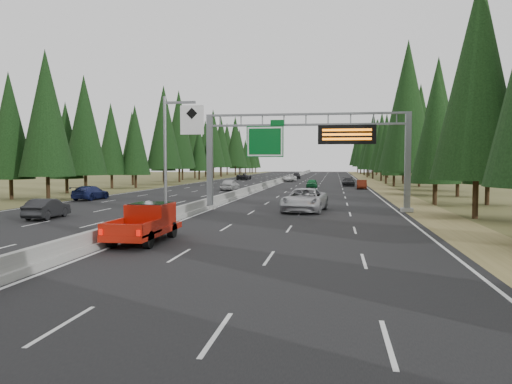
% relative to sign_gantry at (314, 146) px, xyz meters
% --- Properties ---
extents(road, '(32.00, 260.00, 0.08)m').
position_rel_sign_gantry_xyz_m(road, '(-8.92, 45.12, -5.23)').
color(road, black).
rests_on(road, ground).
extents(shoulder_right, '(3.60, 260.00, 0.06)m').
position_rel_sign_gantry_xyz_m(shoulder_right, '(8.88, 45.12, -5.24)').
color(shoulder_right, olive).
rests_on(shoulder_right, ground).
extents(shoulder_left, '(3.60, 260.00, 0.06)m').
position_rel_sign_gantry_xyz_m(shoulder_left, '(-26.72, 45.12, -5.24)').
color(shoulder_left, brown).
rests_on(shoulder_left, ground).
extents(median_barrier, '(0.70, 260.00, 0.85)m').
position_rel_sign_gantry_xyz_m(median_barrier, '(-8.92, 45.12, -4.85)').
color(median_barrier, gray).
rests_on(median_barrier, road).
extents(sign_gantry, '(16.75, 0.98, 7.80)m').
position_rel_sign_gantry_xyz_m(sign_gantry, '(0.00, 0.00, 0.00)').
color(sign_gantry, slate).
rests_on(sign_gantry, road).
extents(hov_sign_pole, '(2.80, 0.50, 8.00)m').
position_rel_sign_gantry_xyz_m(hov_sign_pole, '(-8.33, -9.92, -0.54)').
color(hov_sign_pole, slate).
rests_on(hov_sign_pole, road).
extents(tree_row_right, '(12.49, 241.61, 18.87)m').
position_rel_sign_gantry_xyz_m(tree_row_right, '(13.09, 38.66, 3.99)').
color(tree_row_right, black).
rests_on(tree_row_right, ground).
extents(tree_row_left, '(11.81, 243.76, 18.55)m').
position_rel_sign_gantry_xyz_m(tree_row_left, '(-30.79, 37.93, 3.69)').
color(tree_row_left, black).
rests_on(tree_row_left, ground).
extents(silver_minivan, '(3.68, 6.85, 1.83)m').
position_rel_sign_gantry_xyz_m(silver_minivan, '(-0.65, -0.89, -4.27)').
color(silver_minivan, '#AEAEB3').
rests_on(silver_minivan, road).
extents(red_pickup, '(2.01, 5.64, 1.84)m').
position_rel_sign_gantry_xyz_m(red_pickup, '(-7.42, -16.85, -4.17)').
color(red_pickup, black).
rests_on(red_pickup, road).
extents(car_ahead_green, '(1.63, 4.02, 1.37)m').
position_rel_sign_gantry_xyz_m(car_ahead_green, '(-1.79, 36.78, -4.51)').
color(car_ahead_green, '#16602F').
rests_on(car_ahead_green, road).
extents(car_ahead_dkred, '(1.58, 4.11, 1.34)m').
position_rel_sign_gantry_xyz_m(car_ahead_dkred, '(5.58, 34.09, -4.52)').
color(car_ahead_dkred, '#4F180B').
rests_on(car_ahead_dkred, road).
extents(car_ahead_dkgrey, '(2.01, 4.94, 1.43)m').
position_rel_sign_gantry_xyz_m(car_ahead_dkgrey, '(3.89, 43.44, -4.47)').
color(car_ahead_dkgrey, black).
rests_on(car_ahead_dkgrey, road).
extents(car_ahead_white, '(2.64, 4.96, 1.33)m').
position_rel_sign_gantry_xyz_m(car_ahead_white, '(-7.42, 61.99, -4.53)').
color(car_ahead_white, white).
rests_on(car_ahead_white, road).
extents(car_ahead_far, '(2.23, 4.74, 1.57)m').
position_rel_sign_gantry_xyz_m(car_ahead_far, '(-7.34, 78.77, -4.40)').
color(car_ahead_far, black).
rests_on(car_ahead_far, road).
extents(car_onc_near, '(1.79, 4.33, 1.39)m').
position_rel_sign_gantry_xyz_m(car_onc_near, '(-17.88, -8.64, -4.49)').
color(car_onc_near, black).
rests_on(car_onc_near, road).
extents(car_onc_blue, '(2.29, 5.12, 1.46)m').
position_rel_sign_gantry_xyz_m(car_onc_blue, '(-23.40, 8.21, -4.46)').
color(car_onc_blue, '#161D4D').
rests_on(car_onc_blue, road).
extents(car_onc_white, '(2.18, 4.82, 1.61)m').
position_rel_sign_gantry_xyz_m(car_onc_white, '(-12.68, 27.51, -4.39)').
color(car_onc_white, '#B2B2B2').
rests_on(car_onc_white, road).
extents(car_onc_far, '(2.77, 5.58, 1.52)m').
position_rel_sign_gantry_xyz_m(car_onc_far, '(-18.53, 70.40, -4.43)').
color(car_onc_far, black).
rests_on(car_onc_far, road).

